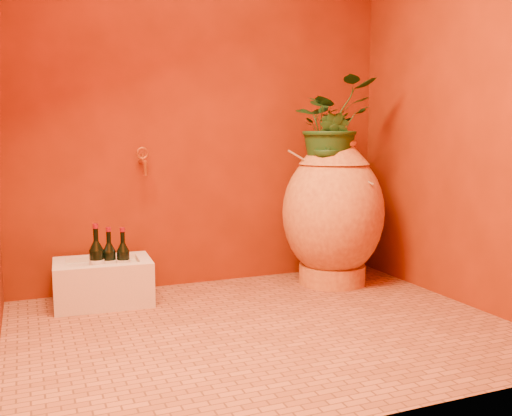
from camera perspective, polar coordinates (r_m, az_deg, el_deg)
name	(u,v)px	position (r m, az deg, el deg)	size (l,w,h in m)	color
floor	(264,328)	(2.99, 0.84, -11.92)	(2.50, 2.50, 0.00)	#995532
wall_back	(204,93)	(3.77, -5.21, 11.38)	(2.50, 0.02, 2.50)	#5F1C05
wall_right	(468,87)	(3.51, 20.40, 11.24)	(0.02, 2.00, 2.50)	#5F1C05
amphora	(333,212)	(3.78, 7.71, -0.44)	(0.68, 0.68, 0.96)	gold
stone_basin	(103,283)	(3.48, -15.04, -7.25)	(0.57, 0.40, 0.26)	beige
wine_bottle_a	(123,262)	(3.40, -13.13, -5.27)	(0.08, 0.08, 0.31)	black
wine_bottle_b	(109,262)	(3.40, -14.44, -5.28)	(0.08, 0.08, 0.32)	black
wine_bottle_c	(97,262)	(3.38, -15.64, -5.25)	(0.08, 0.08, 0.34)	black
wall_tap	(143,160)	(3.57, -11.22, 4.73)	(0.08, 0.16, 0.17)	#AD6E28
plant_main	(331,124)	(3.75, 7.54, 8.34)	(0.53, 0.46, 0.59)	#163F18
plant_side	(331,146)	(3.63, 7.47, 6.20)	(0.22, 0.18, 0.41)	#163F18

